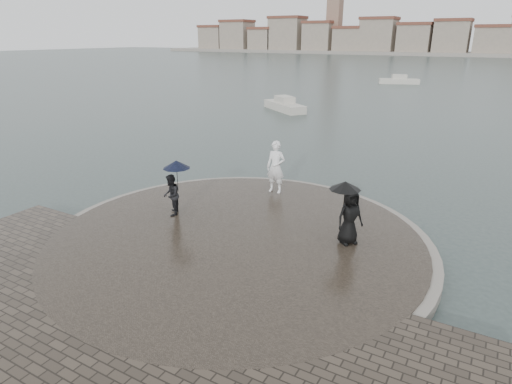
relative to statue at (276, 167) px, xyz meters
The scene contains 8 objects.
ground 7.99m from the statue, 84.18° to the right, with size 400.00×400.00×0.00m, color #2B3835.
kerb_ring 4.57m from the statue, 79.55° to the right, with size 12.50×12.50×0.32m, color gray.
quay_tip 4.57m from the statue, 79.55° to the right, with size 11.90×11.90×0.36m, color #2D261E.
statue is the anchor object (origin of this frame).
visitor_left 4.46m from the statue, 117.54° to the right, with size 1.16×1.04×2.04m.
visitor_right 5.02m from the statue, 36.43° to the right, with size 1.22×1.09×1.95m.
far_skyline 153.05m from the statue, 92.06° to the left, with size 260.00×20.00×37.00m.
boats 34.63m from the statue, 81.17° to the left, with size 37.51×33.09×1.50m.
Camera 1 is at (6.77, -7.05, 6.44)m, focal length 30.00 mm.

